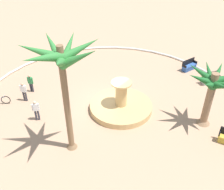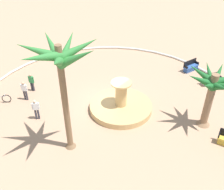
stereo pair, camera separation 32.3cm
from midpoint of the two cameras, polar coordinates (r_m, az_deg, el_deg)
ground_plane at (r=20.08m, az=-0.34°, el=-2.03°), size 80.00×80.00×0.00m
plaza_curb at (r=20.02m, az=-0.34°, el=-1.80°), size 20.56×20.56×0.20m
fountain at (r=19.39m, az=2.41°, el=-2.36°), size 4.63×4.63×2.39m
palm_tree_near_fountain at (r=17.63m, az=21.66°, el=1.68°), size 3.58×3.66×4.28m
palm_tree_by_curb at (r=13.46m, az=-10.57°, el=6.34°), size 4.17×4.04×7.17m
bench_east at (r=25.45m, az=17.22°, el=5.85°), size 1.68×0.94×1.00m
bench_north at (r=23.90m, az=21.38°, el=2.94°), size 1.61×1.30×1.00m
bicycle_red_frame at (r=21.75m, az=-23.00°, el=-0.73°), size 1.21×1.30×0.94m
person_cyclist_helmet at (r=22.07m, az=-16.84°, el=2.85°), size 0.30×0.50×1.59m
person_cyclist_photo at (r=21.09m, az=-18.23°, el=1.07°), size 0.34×0.47×1.65m
person_pedestrian_stroll at (r=18.87m, az=-15.86°, el=-2.88°), size 0.42×0.38×1.64m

